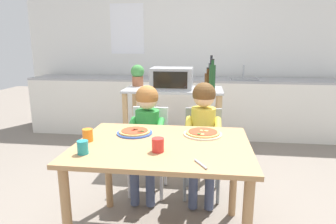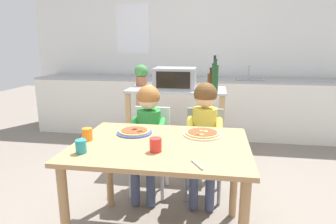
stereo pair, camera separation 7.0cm
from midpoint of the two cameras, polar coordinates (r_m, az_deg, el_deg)
ground_plane at (r=3.42m, az=1.34°, el=-11.40°), size 12.01×12.01×0.00m
back_wall_tiled at (r=4.96m, az=3.66°, el=12.42°), size 5.50×0.13×2.70m
kitchen_counter at (r=4.65m, az=3.22°, el=1.13°), size 4.95×0.60×1.09m
kitchen_island_cart at (r=3.44m, az=0.49°, el=-0.45°), size 1.12×0.53×0.92m
toaster_oven at (r=3.35m, az=0.16°, el=6.59°), size 0.47×0.34×0.24m
bottle_tall_green_wine at (r=3.12m, az=7.97°, el=6.57°), size 0.07×0.07×0.35m
bottle_clear_vinegar at (r=3.41m, az=7.76°, el=7.18°), size 0.06×0.06×0.38m
bottle_slim_sauce at (r=3.22m, az=7.14°, el=5.93°), size 0.07×0.07×0.26m
potted_herb_plant at (r=3.60m, az=-6.51°, el=7.25°), size 0.16×0.16×0.26m
dining_table at (r=2.06m, az=-2.05°, el=-8.90°), size 1.19×0.90×0.76m
dining_chair_left at (r=2.85m, az=-4.42°, el=-6.12°), size 0.36×0.36×0.81m
dining_chair_right at (r=2.81m, az=6.04°, el=-6.48°), size 0.36×0.36×0.81m
child_in_green_shirt at (r=2.68m, az=-5.00°, el=-2.75°), size 0.32×0.42×1.04m
child_in_yellow_shirt at (r=2.63m, az=6.10°, el=-2.73°), size 0.32×0.42×1.07m
pizza_plate_blue_rimmed at (r=2.24m, az=-7.41°, el=-3.90°), size 0.27×0.27×0.03m
pizza_plate_cream at (r=2.21m, az=5.89°, el=-4.13°), size 0.29×0.29×0.03m
drinking_cup_teal at (r=1.91m, az=-17.30°, el=-6.60°), size 0.07×0.07×0.09m
drinking_cup_orange at (r=2.14m, az=-16.28°, el=-4.34°), size 0.07×0.07×0.09m
drinking_cup_red at (r=1.86m, az=-3.07°, el=-6.43°), size 0.08×0.08×0.09m
serving_spoon at (r=1.68m, az=5.16°, el=-10.08°), size 0.08×0.13×0.01m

